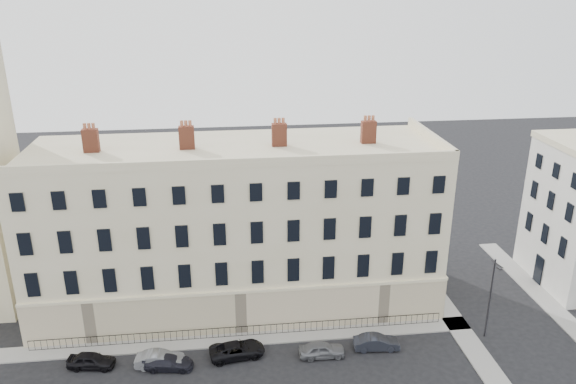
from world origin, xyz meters
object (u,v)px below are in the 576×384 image
(car_a, at_px, (91,360))
(streetlamp, at_px, (491,295))
(car_c, at_px, (169,362))
(car_e, at_px, (322,350))
(car_d, at_px, (237,350))
(car_f, at_px, (376,342))
(car_b, at_px, (160,359))

(car_a, xyz_separation_m, streetlamp, (32.64, 0.18, 3.46))
(car_c, bearing_deg, car_a, 89.24)
(car_a, distance_m, car_e, 18.30)
(car_a, xyz_separation_m, car_e, (18.29, -0.78, 0.01))
(car_c, bearing_deg, car_d, -73.34)
(car_e, height_order, car_f, car_e)
(car_d, bearing_deg, car_e, -105.16)
(car_c, relative_size, streetlamp, 0.52)
(car_a, relative_size, car_d, 0.83)
(streetlamp, bearing_deg, car_d, 167.28)
(car_b, xyz_separation_m, car_f, (17.57, 0.16, -0.01))
(car_c, relative_size, car_e, 1.03)
(car_e, bearing_deg, car_d, 84.06)
(car_e, distance_m, streetlamp, 14.80)
(streetlamp, bearing_deg, car_f, 170.00)
(car_c, height_order, car_e, car_e)
(car_c, relative_size, car_d, 0.86)
(car_e, bearing_deg, car_a, 88.29)
(car_d, height_order, car_f, car_f)
(car_a, height_order, streetlamp, streetlamp)
(car_c, bearing_deg, car_f, -80.91)
(car_b, height_order, car_e, same)
(car_b, relative_size, streetlamp, 0.52)
(car_a, bearing_deg, streetlamp, -81.38)
(car_d, height_order, streetlamp, streetlamp)
(car_a, relative_size, streetlamp, 0.50)
(car_c, height_order, car_d, car_d)
(car_d, relative_size, car_e, 1.20)
(car_d, height_order, car_e, car_e)
(car_b, bearing_deg, streetlamp, -84.85)
(car_a, xyz_separation_m, car_d, (11.45, 0.02, -0.01))
(car_a, bearing_deg, car_c, -89.82)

